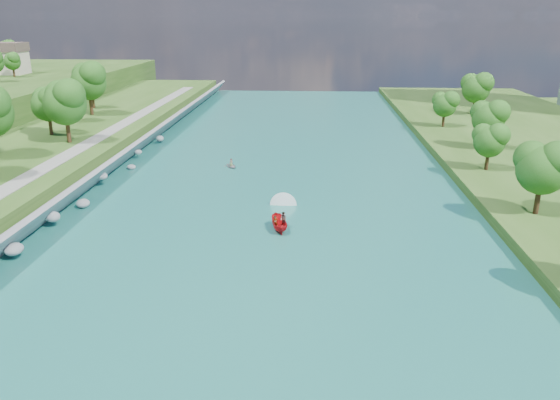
{
  "coord_description": "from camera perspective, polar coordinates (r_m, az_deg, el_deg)",
  "views": [
    {
      "loc": [
        5.85,
        -46.52,
        24.17
      ],
      "look_at": [
        1.89,
        17.5,
        2.5
      ],
      "focal_mm": 35.0,
      "sensor_mm": 36.0,
      "label": 1
    }
  ],
  "objects": [
    {
      "name": "river_water",
      "position": [
        71.0,
        -1.39,
        -1.2
      ],
      "size": [
        55.0,
        240.0,
        0.1
      ],
      "primitive_type": "cube",
      "color": "#1A6360",
      "rests_on": "ground"
    },
    {
      "name": "trees_east",
      "position": [
        87.69,
        24.52,
        5.47
      ],
      "size": [
        18.72,
        130.82,
        11.74
      ],
      "color": "#264E15",
      "rests_on": "berm_east"
    },
    {
      "name": "motorboat",
      "position": [
        65.72,
        -0.01,
        -2.12
      ],
      "size": [
        3.6,
        19.12,
        2.08
      ],
      "rotation": [
        0.0,
        0.0,
        3.37
      ],
      "color": "red",
      "rests_on": "river_water"
    },
    {
      "name": "riverside_path",
      "position": [
        79.5,
        -25.46,
        1.78
      ],
      "size": [
        3.0,
        200.0,
        0.1
      ],
      "primitive_type": "cube",
      "color": "gray",
      "rests_on": "berm_west"
    },
    {
      "name": "riprap_bank",
      "position": [
        76.64,
        -21.06,
        0.4
      ],
      "size": [
        4.69,
        236.0,
        4.22
      ],
      "color": "slate",
      "rests_on": "ground"
    },
    {
      "name": "raft",
      "position": [
        91.89,
        -5.11,
        3.63
      ],
      "size": [
        3.11,
        3.42,
        1.48
      ],
      "rotation": [
        0.0,
        0.0,
        0.51
      ],
      "color": "gray",
      "rests_on": "river_water"
    },
    {
      "name": "ground",
      "position": [
        52.75,
        -3.26,
        -8.64
      ],
      "size": [
        260.0,
        260.0,
        0.0
      ],
      "primitive_type": "plane",
      "color": "#2D5119",
      "rests_on": "ground"
    }
  ]
}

